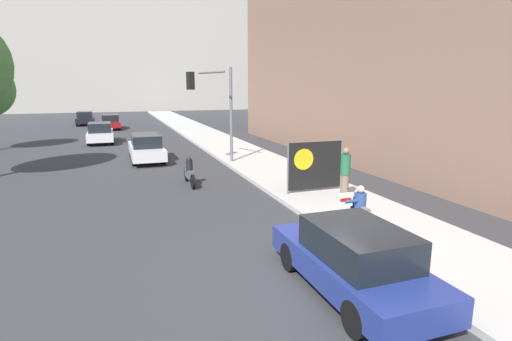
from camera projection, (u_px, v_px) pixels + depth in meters
name	position (u px, v px, depth m)	size (l,w,h in m)	color
ground_plane	(325.00, 281.00, 8.53)	(160.00, 160.00, 0.00)	#38383A
sidewalk_curb	(246.00, 156.00, 23.39)	(3.59, 90.00, 0.16)	beige
building_backdrop_far	(118.00, 30.00, 68.67)	(52.00, 12.00, 27.29)	#BCB2A3
seated_protester	(361.00, 205.00, 11.19)	(0.96, 0.77, 1.21)	#474C56
jogger_on_sidewalk	(345.00, 173.00, 14.01)	(0.34, 0.34, 1.85)	#756651
protest_banner	(315.00, 165.00, 15.03)	(2.32, 0.06, 1.90)	slate
traffic_light_pole	(215.00, 99.00, 20.17)	(2.50, 2.26, 4.91)	slate
parked_car_curbside	(354.00, 260.00, 7.90)	(1.73, 4.22, 1.43)	navy
car_on_road_nearest	(146.00, 147.00, 22.28)	(1.73, 4.79, 1.50)	white
car_on_road_midblock	(100.00, 133.00, 29.32)	(1.77, 4.42, 1.50)	white
car_on_road_distant	(111.00, 122.00, 38.83)	(1.76, 4.34, 1.43)	maroon
car_on_road_far_lane	(85.00, 118.00, 43.08)	(1.72, 4.19, 1.45)	black
motorcycle_on_road	(189.00, 173.00, 16.77)	(0.28, 2.10, 1.18)	#565B60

